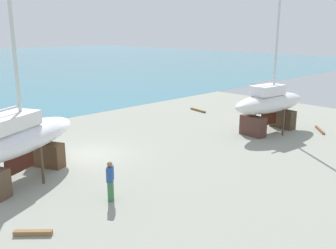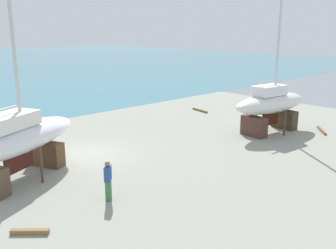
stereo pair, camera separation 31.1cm
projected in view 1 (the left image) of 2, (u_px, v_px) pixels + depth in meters
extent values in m
plane|color=gray|center=(113.00, 167.00, 19.02)|extent=(45.30, 45.30, 0.00)
cube|color=brown|center=(46.00, 155.00, 18.99)|extent=(1.43, 1.97, 1.24)
cylinder|color=brown|center=(42.00, 166.00, 16.80)|extent=(0.12, 0.12, 1.69)
ellipsoid|color=white|center=(17.00, 139.00, 16.95)|extent=(7.79, 5.36, 1.29)
cube|color=#502218|center=(19.00, 162.00, 17.22)|extent=(1.66, 0.86, 0.90)
cube|color=white|center=(9.00, 122.00, 16.38)|extent=(3.05, 2.43, 0.64)
cylinder|color=silver|center=(11.00, 20.00, 16.00)|extent=(0.16, 0.16, 9.29)
cube|color=#463727|center=(283.00, 119.00, 26.44)|extent=(0.87, 1.78, 1.30)
cube|color=#4E3128|center=(253.00, 126.00, 24.49)|extent=(0.87, 1.78, 1.30)
cylinder|color=#4D342A|center=(255.00, 116.00, 26.31)|extent=(0.12, 0.12, 1.75)
cylinder|color=brown|center=(284.00, 122.00, 24.51)|extent=(0.12, 0.12, 1.75)
ellipsoid|color=silver|center=(270.00, 103.00, 25.13)|extent=(6.70, 2.80, 1.27)
cube|color=#42180C|center=(269.00, 118.00, 25.40)|extent=(1.56, 0.24, 0.89)
cube|color=silver|center=(268.00, 90.00, 24.72)|extent=(2.46, 1.52, 0.64)
cylinder|color=silver|center=(277.00, 38.00, 24.28)|extent=(0.15, 0.15, 7.34)
cylinder|color=silver|center=(263.00, 82.00, 24.28)|extent=(2.28, 0.34, 0.11)
cube|color=#3B7144|center=(111.00, 191.00, 15.21)|extent=(0.38, 0.38, 0.86)
cube|color=#284A8D|center=(110.00, 174.00, 15.03)|extent=(0.48, 0.48, 0.60)
sphere|color=#9C6A42|center=(110.00, 164.00, 14.93)|extent=(0.22, 0.22, 0.22)
cube|color=olive|center=(33.00, 233.00, 12.71)|extent=(1.09, 1.02, 0.17)
cube|color=brown|center=(320.00, 130.00, 25.75)|extent=(1.62, 1.36, 0.14)
cube|color=brown|center=(198.00, 110.00, 31.98)|extent=(0.52, 1.87, 0.14)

